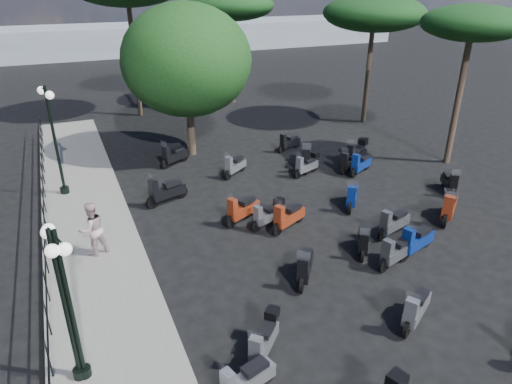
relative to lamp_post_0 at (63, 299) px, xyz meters
name	(u,v)px	position (x,y,z in m)	size (l,w,h in m)	color
ground	(319,255)	(7.25, 2.23, -2.23)	(120.00, 120.00, 0.00)	black
sidewalk	(93,250)	(0.75, 5.23, -2.16)	(3.00, 30.00, 0.15)	slate
railing	(43,240)	(-0.55, 5.03, -1.33)	(0.04, 26.04, 1.10)	black
lamp_post_0	(63,299)	(0.00, 0.00, 0.00)	(0.30, 1.08, 3.65)	black
lamp_post_1	(69,298)	(0.09, -0.01, -0.02)	(0.53, 1.02, 3.62)	black
lamp_post_2	(54,134)	(0.18, 9.95, 0.35)	(0.56, 1.22, 4.26)	black
pedestrian_far	(92,229)	(0.84, 4.90, -1.21)	(0.85, 0.66, 1.74)	#C7A6A6
scooter_1	(246,381)	(3.12, -1.78, -1.80)	(1.54, 0.67, 1.25)	black
scooter_2	(264,340)	(3.91, -0.91, -1.77)	(1.20, 1.21, 1.24)	black
scooter_3	(305,267)	(6.19, 1.27, -1.77)	(1.09, 1.41, 1.33)	black
scooter_4	(166,192)	(3.73, 7.71, -1.73)	(1.75, 0.82, 1.44)	black
scooter_5	(174,156)	(5.00, 11.45, -1.77)	(1.50, 0.96, 1.33)	black
scooter_8	(363,242)	(8.56, 1.80, -1.82)	(0.95, 1.26, 1.18)	black
scooter_9	(268,215)	(6.56, 4.55, -1.78)	(1.45, 0.71, 1.20)	black
scooter_10	(242,210)	(5.86, 5.21, -1.76)	(1.60, 0.91, 1.37)	black
scooter_11	(235,166)	(7.13, 9.21, -1.79)	(1.36, 1.04, 1.28)	black
scooter_13	(416,309)	(7.83, -1.43, -1.77)	(1.48, 0.99, 1.33)	black
scooter_14	(396,252)	(9.09, 0.85, -1.77)	(1.63, 0.72, 1.33)	black
scooter_15	(352,196)	(10.09, 4.61, -1.76)	(1.17, 1.36, 1.35)	black
scooter_16	(306,158)	(10.33, 8.63, -1.72)	(1.04, 1.68, 1.47)	black
scooter_17	(289,143)	(10.75, 11.06, -1.81)	(1.48, 0.72, 1.22)	black
scooter_20	(416,241)	(10.03, 1.08, -1.75)	(1.72, 0.77, 1.40)	black
scooter_21	(449,207)	(12.66, 2.37, -1.71)	(1.56, 1.24, 1.49)	black
scooter_22	(307,165)	(10.05, 8.01, -1.77)	(1.46, 0.74, 1.22)	black
scooter_23	(349,161)	(12.04, 7.69, -1.76)	(1.40, 0.95, 1.25)	black
scooter_27	(449,183)	(14.41, 4.12, -1.80)	(0.88, 1.40, 1.23)	black
scooter_28	(356,154)	(12.67, 8.08, -1.67)	(1.68, 1.12, 1.48)	black
scooter_29	(361,164)	(12.29, 7.18, -1.77)	(1.53, 0.90, 1.32)	black
scooter_30	(393,223)	(10.17, 2.32, -1.77)	(1.63, 0.72, 1.33)	black
scooter_31	(288,217)	(7.10, 4.08, -1.76)	(1.60, 0.91, 1.37)	black
broadleaf_tree	(187,61)	(6.18, 12.55, 2.26)	(5.92, 5.92, 7.01)	#38281E
pine_0	(231,6)	(11.71, 21.31, 4.00)	(5.50, 5.50, 7.22)	#38281E
pine_1	(374,14)	(17.18, 13.77, 3.85)	(5.62, 5.62, 7.09)	#38281E
pine_3	(473,24)	(16.83, 6.68, 3.91)	(4.27, 4.27, 6.94)	#38281E
distant_hills	(113,40)	(7.25, 47.23, -0.73)	(70.00, 8.00, 3.00)	gray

